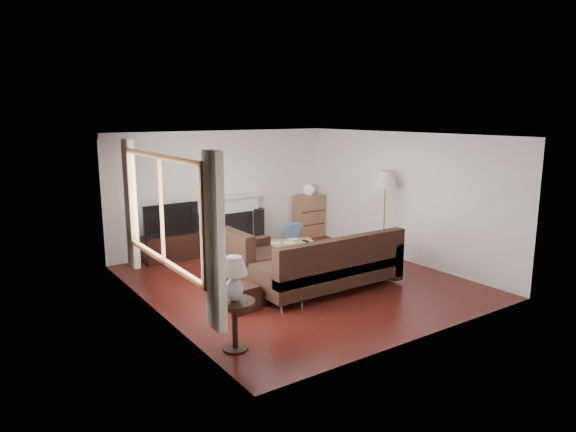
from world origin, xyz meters
TOP-DOWN VIEW (x-y plane):
  - room at (0.00, 0.00)m, footprint 5.10×5.60m
  - window at (-2.45, -0.20)m, footprint 0.12×2.74m
  - curtain_near at (-2.40, -1.72)m, footprint 0.10×0.35m
  - curtain_far at (-2.40, 1.32)m, footprint 0.10×0.35m
  - fireplace at (0.15, 2.64)m, footprint 1.40×0.26m
  - tv_stand at (-1.32, 2.49)m, footprint 1.04×0.47m
  - television at (-1.32, 2.49)m, footprint 1.09×0.14m
  - speaker_left at (-0.53, 2.55)m, footprint 0.29×0.32m
  - speaker_right at (0.76, 2.55)m, footprint 0.31×0.34m
  - bookshelf at (2.11, 2.53)m, footprint 0.72×0.34m
  - globe_lamp at (2.11, 2.53)m, footprint 0.25×0.25m
  - sectional_sofa at (0.16, -0.61)m, footprint 2.74×2.00m
  - coffee_table at (0.44, 0.99)m, footprint 1.22×0.91m
  - footstool at (-1.45, -0.58)m, footprint 0.48×0.48m
  - floor_lamp at (2.18, 0.15)m, footprint 0.57×0.57m
  - side_table at (-2.15, -1.70)m, footprint 0.50×0.50m
  - table_lamp at (-2.15, -1.70)m, footprint 0.34×0.34m

SIDE VIEW (x-z plane):
  - footstool at x=-1.45m, z-range 0.00..0.37m
  - coffee_table at x=0.44m, z-range 0.00..0.42m
  - tv_stand at x=-1.32m, z-range 0.00..0.52m
  - side_table at x=-2.15m, z-range 0.00..0.63m
  - speaker_right at x=0.76m, z-range 0.00..0.80m
  - speaker_left at x=-0.53m, z-range 0.00..0.81m
  - sectional_sofa at x=0.16m, z-range 0.00..0.89m
  - bookshelf at x=2.11m, z-range 0.00..0.98m
  - fireplace at x=0.15m, z-range 0.00..1.15m
  - television at x=-1.32m, z-range 0.52..1.15m
  - floor_lamp at x=2.18m, z-range 0.00..1.76m
  - table_lamp at x=-2.15m, z-range 0.63..1.18m
  - globe_lamp at x=2.11m, z-range 0.98..1.23m
  - room at x=0.00m, z-range -0.02..2.52m
  - curtain_near at x=-2.40m, z-range 0.35..2.45m
  - curtain_far at x=-2.40m, z-range 0.35..2.45m
  - window at x=-2.45m, z-range 0.78..2.32m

